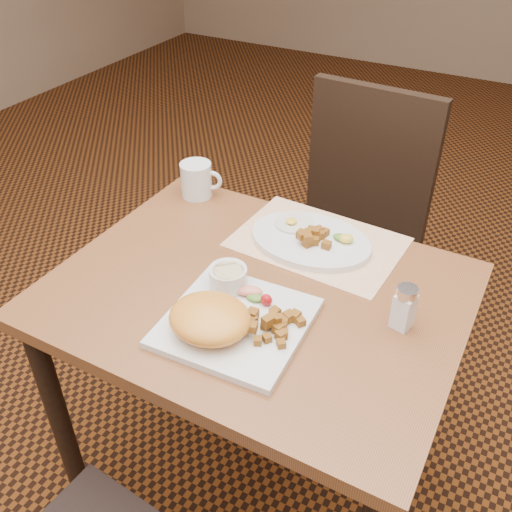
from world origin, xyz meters
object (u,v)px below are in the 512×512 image
at_px(salt_shaker, 404,307).
at_px(table, 256,324).
at_px(plate_square, 236,323).
at_px(coffee_mug, 197,180).
at_px(chair_far, 350,227).
at_px(plate_oval, 310,240).

bearing_deg(salt_shaker, table, -173.40).
distance_m(table, plate_square, 0.17).
relative_size(plate_square, coffee_mug, 2.43).
height_order(table, salt_shaker, salt_shaker).
distance_m(table, coffee_mug, 0.47).
bearing_deg(salt_shaker, chair_far, 117.84).
relative_size(table, chair_far, 0.93).
height_order(plate_square, salt_shaker, salt_shaker).
bearing_deg(plate_oval, salt_shaker, -32.28).
height_order(table, chair_far, chair_far).
relative_size(plate_oval, coffee_mug, 2.64).
bearing_deg(coffee_mug, table, -39.71).
bearing_deg(table, coffee_mug, 140.29).
distance_m(plate_square, coffee_mug, 0.55).
distance_m(plate_oval, salt_shaker, 0.34).
bearing_deg(chair_far, plate_oval, 98.39).
xyz_separation_m(table, plate_oval, (0.03, 0.22, 0.12)).
bearing_deg(coffee_mug, plate_square, -48.39).
relative_size(table, coffee_mug, 7.81).
xyz_separation_m(plate_oval, coffee_mug, (-0.38, 0.07, 0.04)).
bearing_deg(table, plate_square, -80.35).
height_order(plate_square, plate_oval, plate_oval).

